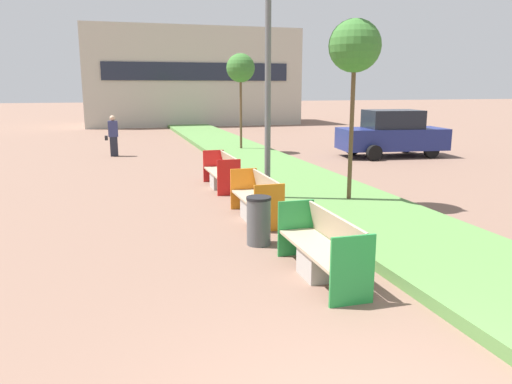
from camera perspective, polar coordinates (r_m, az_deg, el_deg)
name	(u,v)px	position (r m, az deg, el deg)	size (l,w,h in m)	color
planter_grass_strip	(282,172)	(15.96, 2.95, 2.26)	(2.80, 120.00, 0.18)	#568442
building_backdrop	(191,78)	(38.52, -7.46, 12.85)	(15.20, 6.66, 6.84)	#B2AD9E
bench_green_frame	(322,253)	(7.50, 7.60, -6.93)	(0.65, 2.09, 0.94)	#ADA8A0
bench_orange_frame	(257,202)	(10.62, 0.12, -1.18)	(0.65, 1.99, 0.94)	#ADA8A0
bench_red_frame	(222,175)	(13.92, -3.90, 1.96)	(0.65, 2.05, 0.94)	#ADA8A0
litter_bin	(259,221)	(8.89, 0.31, -3.30)	(0.45, 0.45, 0.88)	#4C4F51
street_lamp_post	(268,5)	(11.82, 1.41, 20.60)	(0.24, 0.44, 8.33)	#56595B
sapling_tree_near	(355,48)	(11.77, 11.22, 15.89)	(1.18, 1.18, 4.26)	brown
sapling_tree_far	(241,69)	(21.35, -1.77, 13.90)	(1.19, 1.19, 4.13)	brown
pedestrian_walking	(113,136)	(21.03, -16.02, 6.20)	(0.53, 0.24, 1.64)	#232633
parked_car_distant	(392,134)	(20.87, 15.27, 6.43)	(4.38, 2.25, 1.86)	navy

